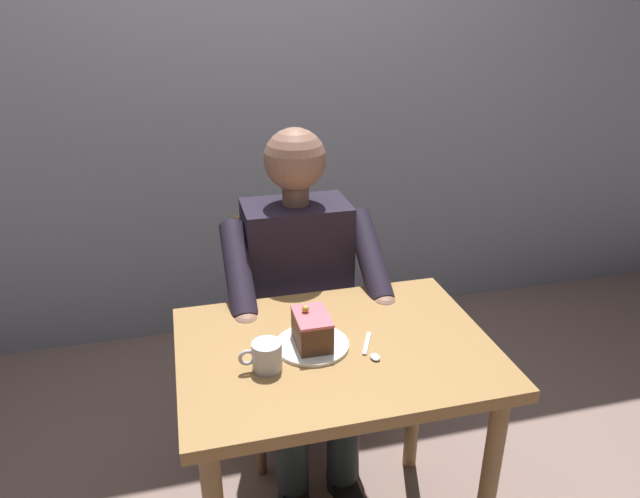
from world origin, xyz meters
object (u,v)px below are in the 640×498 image
cake_slice (312,329)px  seated_person (302,304)px  coffee_cup (266,355)px  dessert_spoon (371,351)px  chair (293,320)px  dining_table (335,381)px

cake_slice → seated_person: bearing=-98.7°
coffee_cup → dessert_spoon: 0.29m
seated_person → cake_slice: seated_person is taller
chair → cake_slice: 0.68m
seated_person → dessert_spoon: size_ratio=8.92×
dining_table → dessert_spoon: (-0.08, 0.05, 0.12)m
coffee_cup → chair: bearing=-106.9°
dessert_spoon → coffee_cup: bearing=1.1°
seated_person → cake_slice: bearing=81.3°
chair → dessert_spoon: chair is taller
chair → coffee_cup: 0.76m
dining_table → coffee_cup: bearing=16.5°
dining_table → coffee_cup: (0.20, 0.06, 0.16)m
cake_slice → coffee_cup: (0.14, 0.07, -0.01)m
seated_person → cake_slice: 0.46m
seated_person → dining_table: bearing=90.0°
seated_person → coffee_cup: 0.55m
cake_slice → dessert_spoon: size_ratio=0.95×
dining_table → cake_slice: cake_slice is taller
dining_table → dessert_spoon: bearing=147.3°
chair → dessert_spoon: 0.72m
coffee_cup → dessert_spoon: (-0.29, -0.01, -0.04)m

